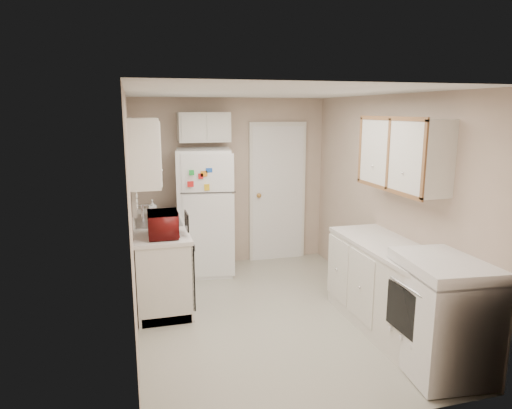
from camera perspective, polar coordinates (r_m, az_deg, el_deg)
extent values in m
plane|color=beige|center=(5.22, 1.48, -13.57)|extent=(3.80, 3.80, 0.00)
plane|color=white|center=(4.72, 1.63, 13.80)|extent=(3.80, 3.80, 0.00)
plane|color=#BDA694|center=(4.63, -15.28, -1.53)|extent=(3.80, 3.80, 0.00)
plane|color=#BDA694|center=(5.39, 15.95, 0.27)|extent=(3.80, 3.80, 0.00)
plane|color=#BDA694|center=(6.64, -3.16, 2.79)|extent=(2.80, 2.80, 0.00)
plane|color=#BDA694|center=(3.12, 11.69, -7.77)|extent=(2.80, 2.80, 0.00)
cube|color=silver|center=(5.71, -11.87, -6.69)|extent=(0.60, 1.80, 0.90)
cube|color=black|center=(5.15, -8.23, -8.13)|extent=(0.03, 0.58, 0.72)
cube|color=gray|center=(5.74, -12.14, -2.34)|extent=(0.54, 0.74, 0.16)
imported|color=maroon|center=(4.98, -11.53, -2.21)|extent=(0.47, 0.27, 0.31)
imported|color=silver|center=(5.95, -12.81, -0.50)|extent=(0.10, 0.10, 0.21)
cube|color=silver|center=(5.60, -15.12, 4.88)|extent=(0.10, 0.98, 1.08)
cube|color=silver|center=(4.76, -13.86, 6.21)|extent=(0.30, 0.45, 0.70)
cube|color=white|center=(6.30, -6.44, -0.89)|extent=(0.80, 0.78, 1.72)
cube|color=silver|center=(6.34, -6.54, 9.58)|extent=(0.70, 0.30, 0.40)
cube|color=white|center=(6.81, 2.70, 1.49)|extent=(0.86, 0.06, 2.08)
cube|color=silver|center=(4.80, 17.28, -10.59)|extent=(0.60, 2.00, 0.90)
cube|color=white|center=(4.33, 22.32, -12.61)|extent=(0.76, 0.90, 1.02)
cube|color=silver|center=(4.81, 17.87, 6.05)|extent=(0.30, 1.20, 0.70)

